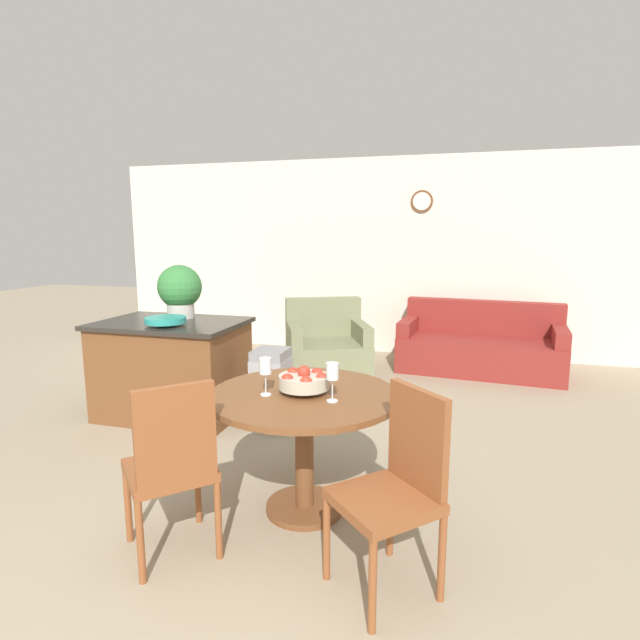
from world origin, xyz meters
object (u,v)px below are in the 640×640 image
at_px(dining_table, 304,420).
at_px(dining_chair_near_right, 397,481).
at_px(potted_plant, 180,289).
at_px(trash_bin, 271,389).
at_px(wine_glass_left, 265,368).
at_px(wine_glass_right, 332,373).
at_px(teal_bowl, 165,320).
at_px(fruit_bowl, 304,381).
at_px(dining_chair_near_left, 172,462).
at_px(armchair, 327,348).
at_px(kitchen_island, 173,368).
at_px(couch, 480,348).

xyz_separation_m(dining_table, dining_chair_near_right, (0.61, -0.51, -0.05)).
distance_m(potted_plant, trash_bin, 1.32).
height_order(wine_glass_left, potted_plant, potted_plant).
xyz_separation_m(wine_glass_left, wine_glass_right, (0.40, -0.00, 0.00)).
bearing_deg(wine_glass_left, teal_bowl, 140.37).
xyz_separation_m(fruit_bowl, potted_plant, (-1.68, 1.45, 0.33)).
distance_m(dining_table, dining_chair_near_left, 0.80).
bearing_deg(wine_glass_left, armchair, 98.44).
bearing_deg(wine_glass_right, potted_plant, 140.30).
xyz_separation_m(dining_table, wine_glass_left, (-0.20, -0.10, 0.33)).
height_order(dining_table, kitchen_island, kitchen_island).
bearing_deg(trash_bin, fruit_bowl, -60.47).
relative_size(fruit_bowl, wine_glass_right, 1.35).
relative_size(wine_glass_left, potted_plant, 0.44).
xyz_separation_m(couch, armchair, (-1.80, -0.59, 0.01)).
bearing_deg(armchair, dining_chair_near_left, -111.41).
height_order(fruit_bowl, trash_bin, fruit_bowl).
bearing_deg(dining_chair_near_right, potted_plant, 4.63).
distance_m(fruit_bowl, potted_plant, 2.24).
xyz_separation_m(dining_table, teal_bowl, (-1.58, 1.04, 0.35)).
distance_m(wine_glass_right, teal_bowl, 2.12).
bearing_deg(potted_plant, dining_chair_near_right, -40.54).
xyz_separation_m(dining_chair_near_left, dining_chair_near_right, (1.12, 0.11, 0.00)).
bearing_deg(trash_bin, dining_chair_near_left, -84.86).
distance_m(wine_glass_right, couch, 3.88).
relative_size(dining_table, couch, 0.57).
xyz_separation_m(dining_chair_near_right, potted_plant, (-2.29, 1.96, 0.62)).
bearing_deg(dining_chair_near_right, trash_bin, -7.67).
bearing_deg(potted_plant, dining_chair_near_left, -60.47).
bearing_deg(trash_bin, wine_glass_left, -69.94).
bearing_deg(trash_bin, dining_table, -60.52).
relative_size(trash_bin, couch, 0.35).
xyz_separation_m(dining_chair_near_left, couch, (1.64, 4.22, -0.25)).
distance_m(fruit_bowl, kitchen_island, 2.11).
bearing_deg(dining_table, teal_bowl, 146.61).
distance_m(dining_chair_near_left, armchair, 3.65).
height_order(kitchen_island, teal_bowl, teal_bowl).
bearing_deg(teal_bowl, wine_glass_left, -39.63).
xyz_separation_m(wine_glass_right, kitchen_island, (-1.86, 1.35, -0.47)).
relative_size(dining_table, potted_plant, 2.25).
height_order(fruit_bowl, potted_plant, potted_plant).
distance_m(dining_chair_near_left, kitchen_island, 2.19).
bearing_deg(wine_glass_left, potted_plant, 133.57).
bearing_deg(dining_chair_near_left, fruit_bowl, 5.40).
xyz_separation_m(dining_chair_near_right, wine_glass_right, (-0.42, 0.40, 0.38)).
height_order(wine_glass_left, teal_bowl, wine_glass_left).
bearing_deg(potted_plant, armchair, 57.19).
relative_size(dining_table, armchair, 0.91).
bearing_deg(wine_glass_right, dining_table, 151.82).
bearing_deg(teal_bowl, potted_plant, 103.12).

